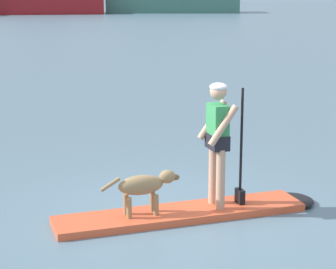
# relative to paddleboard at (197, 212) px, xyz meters

# --- Properties ---
(ground_plane) EXTENTS (400.00, 400.00, 0.00)m
(ground_plane) POSITION_rel_paddleboard_xyz_m (-0.23, -0.04, -0.05)
(ground_plane) COLOR slate
(paddleboard) EXTENTS (3.73, 1.20, 0.10)m
(paddleboard) POSITION_rel_paddleboard_xyz_m (0.00, 0.00, 0.00)
(paddleboard) COLOR #E55933
(paddleboard) RESTS_ON ground_plane
(person_paddler) EXTENTS (0.64, 0.53, 1.69)m
(person_paddler) POSITION_rel_paddleboard_xyz_m (0.30, 0.05, 1.03)
(person_paddler) COLOR tan
(person_paddler) RESTS_ON paddleboard
(dog) EXTENTS (1.07, 0.31, 0.57)m
(dog) POSITION_rel_paddleboard_xyz_m (-0.72, -0.11, 0.44)
(dog) COLOR #997A51
(dog) RESTS_ON paddleboard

